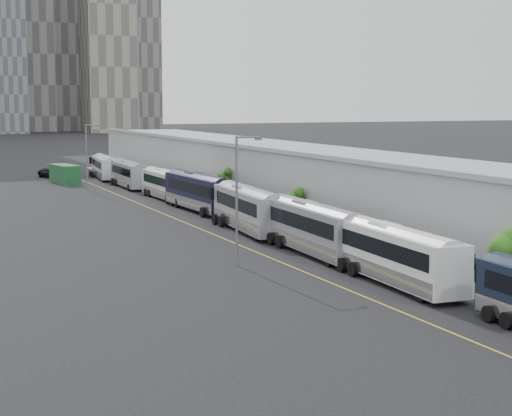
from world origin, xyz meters
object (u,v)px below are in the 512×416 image
bus_6 (166,187)px  street_lamp_far (88,152)px  bus_3 (314,233)px  bus_2 (397,260)px  street_lamp_near (239,192)px  bus_5 (199,195)px  bus_7 (129,177)px  suv (54,173)px  bus_8 (105,169)px  shipping_container (65,174)px  bus_4 (249,213)px

bus_6 → street_lamp_far: street_lamp_far is taller
bus_3 → bus_2: bearing=-88.4°
bus_3 → street_lamp_near: (-7.12, -1.94, 3.71)m
bus_2 → bus_6: (0.57, 52.45, -0.13)m
street_lamp_far → bus_5: bearing=-76.0°
bus_6 → bus_5: bearing=-90.3°
street_lamp_near → bus_7: bearing=83.0°
suv → bus_5: bearing=-101.6°
bus_2 → bus_8: bearing=92.5°
bus_3 → suv: size_ratio=2.39×
shipping_container → suv: bearing=81.1°
bus_3 → bus_4: bus_4 is taller
bus_8 → shipping_container: bearing=-140.1°
suv → street_lamp_far: bearing=-107.9°
bus_3 → street_lamp_near: 8.26m
bus_3 → street_lamp_near: street_lamp_near is taller
bus_2 → street_lamp_far: 66.70m
street_lamp_near → shipping_container: street_lamp_near is taller
street_lamp_near → bus_4: bearing=64.6°
bus_2 → shipping_container: size_ratio=2.05×
bus_4 → street_lamp_near: (-6.93, -14.60, 3.68)m
bus_8 → bus_2: bearing=-84.4°
bus_6 → suv: 34.98m
bus_4 → street_lamp_far: street_lamp_far is taller
shipping_container → suv: 9.42m
shipping_container → suv: shipping_container is taller
bus_2 → street_lamp_near: bearing=127.1°
bus_3 → bus_6: bearing=91.7°
bus_5 → bus_3: bearing=-93.2°
suv → bus_3: bearing=-105.4°
suv → bus_6: bearing=-98.5°
bus_6 → bus_7: 15.19m
bus_5 → bus_8: size_ratio=1.14×
bus_7 → suv: (-6.95, 18.99, -0.72)m
bus_6 → street_lamp_far: bearing=114.2°
bus_5 → street_lamp_far: (-6.47, 25.95, 3.35)m
bus_2 → bus_4: (-0.03, 24.71, 0.09)m
bus_5 → suv: 46.83m
bus_8 → street_lamp_far: 17.03m
bus_2 → street_lamp_far: size_ratio=1.52×
street_lamp_far → shipping_container: (-1.08, 10.86, -3.73)m
bus_2 → bus_5: size_ratio=0.95×
street_lamp_near → suv: size_ratio=1.63×
bus_5 → bus_8: 41.54m
street_lamp_far → bus_4: bearing=-82.1°
bus_5 → bus_6: bearing=88.1°
bus_6 → shipping_container: bearing=106.3°
bus_6 → street_lamp_near: 43.18m
street_lamp_near → street_lamp_far: bearing=88.9°
bus_3 → bus_6: size_ratio=1.14×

